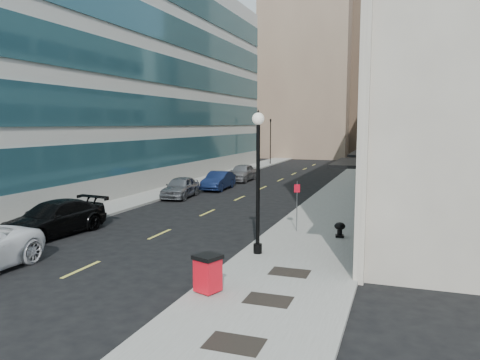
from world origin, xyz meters
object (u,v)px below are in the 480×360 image
Objects in this scene: trash_bin at (208,272)px; lamppost at (258,170)px; car_blue_sedan at (218,181)px; car_grey_sedan at (242,173)px; traffic_signal at (271,122)px; car_black_pickup at (53,219)px; sign_post at (297,199)px; car_silver_sedan at (180,187)px; urn_planter at (340,228)px.

lamppost is at bearing 108.59° from trash_bin.
car_grey_sedan is (-0.05, 6.16, 0.06)m from car_blue_sedan.
car_blue_sedan is at bearing -84.58° from traffic_signal.
trash_bin is (10.41, -5.08, -0.03)m from car_black_pickup.
trash_bin is 0.48× the size of sign_post.
car_blue_sedan is 3.76× the size of trash_bin.
car_grey_sedan is 25.88m from lamppost.
traffic_signal is 1.46× the size of car_grey_sedan.
car_blue_sedan is (1.06, 4.92, -0.03)m from car_silver_sedan.
urn_planter is (11.80, -14.03, -0.17)m from car_blue_sedan.
car_grey_sedan reaches higher than trash_bin.
car_black_pickup is at bearing -164.77° from urn_planter.
urn_planter is at bearing 91.56° from trash_bin.
car_blue_sedan is 1.82× the size of sign_post.
car_grey_sedan is 30.25m from trash_bin.
sign_post is (0.79, 9.34, 0.95)m from trash_bin.
trash_bin is 9.43m from sign_post.
trash_bin is (8.86, -28.92, -0.01)m from car_grey_sedan.
car_silver_sedan is 11.13m from car_grey_sedan.
car_blue_sedan is 18.34m from urn_planter.
lamppost reaches higher than trash_bin.
lamppost is at bearing 6.06° from car_black_pickup.
car_grey_sedan reaches higher than urn_planter.
traffic_signal is 1.19× the size of lamppost.
urn_planter is (2.99, 8.73, -0.22)m from trash_bin.
car_black_pickup is 12.77m from car_silver_sedan.
trash_bin reaches higher than urn_planter.
trash_bin is at bearing -67.21° from car_silver_sedan.
car_silver_sedan reaches higher than urn_planter.
sign_post is at bearing 82.06° from lamppost.
car_black_pickup is 17.75m from car_blue_sedan.
traffic_signal is at bearing 86.26° from car_silver_sedan.
traffic_signal reaches higher than car_grey_sedan.
car_grey_sedan is at bearing -82.91° from traffic_signal.
lamppost is at bearing -58.56° from car_silver_sedan.
car_silver_sedan is 15.76m from urn_planter.
car_black_pickup is at bearing -89.04° from traffic_signal.
car_grey_sedan is at bearing 88.35° from car_blue_sedan.
lamppost reaches higher than urn_planter.
trash_bin is at bearing -74.03° from car_grey_sedan.
car_grey_sedan is (1.01, 11.08, 0.04)m from car_silver_sedan.
trash_bin is 0.21× the size of lamppost.
car_grey_sedan is at bearing 91.83° from sign_post.
lamppost reaches higher than sign_post.
car_silver_sedan is 13.66m from sign_post.
traffic_signal is at bearing 93.30° from car_blue_sedan.
car_black_pickup is 1.26× the size of car_blue_sedan.
lamppost is (10.57, -0.26, 2.77)m from car_black_pickup.
traffic_signal reaches higher than trash_bin.
car_silver_sedan is 20.39m from trash_bin.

